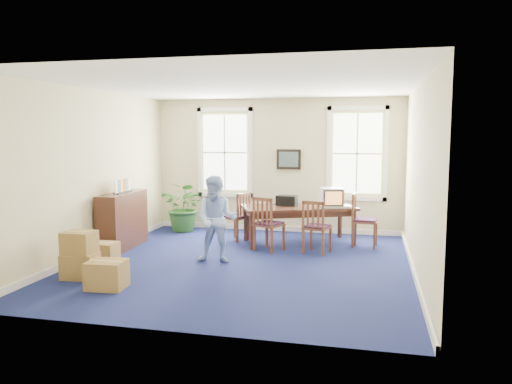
% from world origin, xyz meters
% --- Properties ---
extents(floor, '(6.50, 6.50, 0.00)m').
position_xyz_m(floor, '(0.00, 0.00, 0.00)').
color(floor, navy).
rests_on(floor, ground).
extents(ceiling, '(6.50, 6.50, 0.00)m').
position_xyz_m(ceiling, '(0.00, 0.00, 3.20)').
color(ceiling, white).
rests_on(ceiling, ground).
extents(wall_back, '(6.50, 0.00, 6.50)m').
position_xyz_m(wall_back, '(0.00, 3.25, 1.60)').
color(wall_back, beige).
rests_on(wall_back, ground).
extents(wall_front, '(6.50, 0.00, 6.50)m').
position_xyz_m(wall_front, '(0.00, -3.25, 1.60)').
color(wall_front, beige).
rests_on(wall_front, ground).
extents(wall_left, '(0.00, 6.50, 6.50)m').
position_xyz_m(wall_left, '(-3.00, 0.00, 1.60)').
color(wall_left, beige).
rests_on(wall_left, ground).
extents(wall_right, '(0.00, 6.50, 6.50)m').
position_xyz_m(wall_right, '(3.00, 0.00, 1.60)').
color(wall_right, beige).
rests_on(wall_right, ground).
extents(baseboard_back, '(6.00, 0.04, 0.12)m').
position_xyz_m(baseboard_back, '(0.00, 3.22, 0.06)').
color(baseboard_back, white).
rests_on(baseboard_back, ground).
extents(baseboard_left, '(0.04, 6.50, 0.12)m').
position_xyz_m(baseboard_left, '(-2.97, 0.00, 0.06)').
color(baseboard_left, white).
rests_on(baseboard_left, ground).
extents(baseboard_right, '(0.04, 6.50, 0.12)m').
position_xyz_m(baseboard_right, '(2.97, 0.00, 0.06)').
color(baseboard_right, white).
rests_on(baseboard_right, ground).
extents(window_left, '(1.40, 0.12, 2.20)m').
position_xyz_m(window_left, '(-1.30, 3.23, 1.90)').
color(window_left, white).
rests_on(window_left, ground).
extents(window_right, '(1.40, 0.12, 2.20)m').
position_xyz_m(window_right, '(1.90, 3.23, 1.90)').
color(window_right, white).
rests_on(window_right, ground).
extents(wall_picture, '(0.58, 0.06, 0.48)m').
position_xyz_m(wall_picture, '(0.30, 3.20, 1.75)').
color(wall_picture, black).
rests_on(wall_picture, ground).
extents(conference_table, '(2.60, 1.92, 0.81)m').
position_xyz_m(conference_table, '(0.73, 1.95, 0.40)').
color(conference_table, '#432318').
rests_on(conference_table, ground).
extents(crt_tv, '(0.55, 0.58, 0.41)m').
position_xyz_m(crt_tv, '(1.43, 2.00, 1.01)').
color(crt_tv, '#B7B7BC').
rests_on(crt_tv, conference_table).
extents(game_console, '(0.19, 0.22, 0.05)m').
position_xyz_m(game_console, '(1.76, 1.95, 0.83)').
color(game_console, white).
rests_on(game_console, conference_table).
extents(equipment_bag, '(0.46, 0.33, 0.22)m').
position_xyz_m(equipment_bag, '(0.46, 2.00, 0.92)').
color(equipment_bag, black).
rests_on(equipment_bag, conference_table).
extents(chair_near_left, '(0.65, 0.65, 1.10)m').
position_xyz_m(chair_near_left, '(0.25, 1.14, 0.55)').
color(chair_near_left, brown).
rests_on(chair_near_left, ground).
extents(chair_near_right, '(0.59, 0.59, 1.06)m').
position_xyz_m(chair_near_right, '(1.22, 1.14, 0.53)').
color(chair_near_right, brown).
rests_on(chair_near_right, ground).
extents(chair_end_left, '(0.64, 0.64, 1.07)m').
position_xyz_m(chair_end_left, '(-0.67, 1.95, 0.53)').
color(chair_end_left, brown).
rests_on(chair_end_left, ground).
extents(chair_end_right, '(0.55, 0.55, 1.12)m').
position_xyz_m(chair_end_right, '(2.13, 1.95, 0.56)').
color(chair_end_right, brown).
rests_on(chair_end_right, ground).
extents(man, '(0.83, 0.67, 1.60)m').
position_xyz_m(man, '(-0.49, -0.02, 0.80)').
color(man, '#9CB8F2').
rests_on(man, ground).
extents(credenza, '(0.50, 1.55, 1.21)m').
position_xyz_m(credenza, '(-2.75, 0.69, 0.60)').
color(credenza, '#432318').
rests_on(credenza, ground).
extents(brochure_rack, '(0.39, 0.66, 0.30)m').
position_xyz_m(brochure_rack, '(-2.73, 0.69, 1.35)').
color(brochure_rack, '#99999E').
rests_on(brochure_rack, credenza).
extents(potted_plant, '(1.27, 1.17, 1.20)m').
position_xyz_m(potted_plant, '(-2.15, 2.66, 0.60)').
color(potted_plant, '#25551F').
rests_on(potted_plant, ground).
extents(cardboard_boxes, '(1.52, 1.52, 0.81)m').
position_xyz_m(cardboard_boxes, '(-2.17, -1.38, 0.41)').
color(cardboard_boxes, olive).
rests_on(cardboard_boxes, ground).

